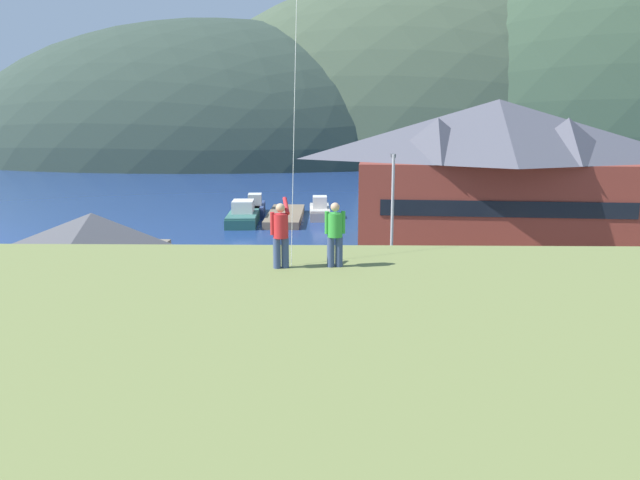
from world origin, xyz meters
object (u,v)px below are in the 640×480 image
(moored_boat_inner_slip, at_px, (244,215))
(parked_car_corner_spot, at_px, (426,287))
(person_kite_flyer, at_px, (281,233))
(harbor_lodge, at_px, (496,169))
(wharf_dock, at_px, (285,216))
(moored_boat_wharfside, at_px, (255,208))
(parked_car_front_row_red, at_px, (532,292))
(person_companion, at_px, (335,233))
(parked_car_front_row_silver, at_px, (323,290))
(parked_car_back_row_left, at_px, (410,327))
(moored_boat_outer_mooring, at_px, (320,210))
(storage_shed_near_lot, at_px, (95,268))
(parking_light_pole, at_px, (392,212))

(moored_boat_inner_slip, relative_size, parked_car_corner_spot, 2.00)
(person_kite_flyer, bearing_deg, harbor_lodge, 65.47)
(wharf_dock, height_order, parked_car_corner_spot, parked_car_corner_spot)
(moored_boat_wharfside, height_order, parked_car_corner_spot, moored_boat_wharfside)
(wharf_dock, relative_size, person_kite_flyer, 5.89)
(parked_car_front_row_red, height_order, person_companion, person_companion)
(parked_car_front_row_silver, bearing_deg, parked_car_front_row_red, -0.82)
(moored_boat_wharfside, bearing_deg, parked_car_back_row_left, -72.98)
(parked_car_back_row_left, relative_size, parked_car_front_row_red, 0.99)
(moored_boat_outer_mooring, bearing_deg, wharf_dock, -159.41)
(storage_shed_near_lot, bearing_deg, moored_boat_wharfside, 84.23)
(moored_boat_wharfside, relative_size, parked_car_back_row_left, 1.38)
(parked_car_front_row_red, height_order, parking_light_pole, parking_light_pole)
(moored_boat_inner_slip, bearing_deg, harbor_lodge, -25.86)
(moored_boat_inner_slip, bearing_deg, wharf_dock, 24.28)
(storage_shed_near_lot, xyz_separation_m, moored_boat_inner_slip, (2.84, 28.12, -2.07))
(parked_car_front_row_red, bearing_deg, moored_boat_outer_mooring, 111.31)
(person_companion, bearing_deg, moored_boat_wharfside, 100.00)
(storage_shed_near_lot, distance_m, wharf_dock, 30.60)
(moored_boat_outer_mooring, xyz_separation_m, person_companion, (1.26, -42.25, 5.94))
(moored_boat_inner_slip, xyz_separation_m, parking_light_pole, (11.54, -21.67, 3.71))
(parked_car_corner_spot, distance_m, parking_light_pole, 4.99)
(moored_boat_outer_mooring, xyz_separation_m, parked_car_back_row_left, (4.45, -34.03, 0.34))
(moored_boat_inner_slip, bearing_deg, moored_boat_outer_mooring, 22.58)
(moored_boat_wharfside, height_order, parked_car_front_row_silver, moored_boat_wharfside)
(parking_light_pole, bearing_deg, person_kite_flyer, -104.87)
(parked_car_corner_spot, bearing_deg, parked_car_back_row_left, -104.82)
(storage_shed_near_lot, height_order, wharf_dock, storage_shed_near_lot)
(moored_boat_outer_mooring, relative_size, parking_light_pole, 0.80)
(moored_boat_wharfside, height_order, parked_car_front_row_red, moored_boat_wharfside)
(moored_boat_wharfside, bearing_deg, person_kite_flyer, -81.85)
(storage_shed_near_lot, bearing_deg, parking_light_pole, 24.14)
(harbor_lodge, bearing_deg, parked_car_corner_spot, -115.67)
(storage_shed_near_lot, relative_size, parking_light_pole, 0.85)
(moored_boat_wharfside, relative_size, parked_car_corner_spot, 1.38)
(wharf_dock, distance_m, moored_boat_wharfside, 4.42)
(wharf_dock, relative_size, parked_car_corner_spot, 2.55)
(person_kite_flyer, height_order, person_companion, person_kite_flyer)
(wharf_dock, distance_m, parking_light_pole, 24.96)
(person_kite_flyer, bearing_deg, person_companion, 6.12)
(moored_boat_wharfside, xyz_separation_m, parked_car_front_row_silver, (7.23, -30.34, 0.34))
(wharf_dock, height_order, parked_car_back_row_left, parked_car_back_row_left)
(moored_boat_outer_mooring, height_order, parked_car_front_row_silver, moored_boat_outer_mooring)
(wharf_dock, xyz_separation_m, parked_car_front_row_silver, (4.00, -27.35, 0.71))
(parking_light_pole, bearing_deg, harbor_lodge, 53.34)
(harbor_lodge, relative_size, person_kite_flyer, 11.85)
(wharf_dock, height_order, parked_car_front_row_silver, parked_car_front_row_silver)
(storage_shed_near_lot, distance_m, parked_car_corner_spot, 16.26)
(wharf_dock, xyz_separation_m, moored_boat_outer_mooring, (3.27, 1.23, 0.37))
(parked_car_back_row_left, xyz_separation_m, parking_light_pole, (0.11, 9.45, 3.36))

